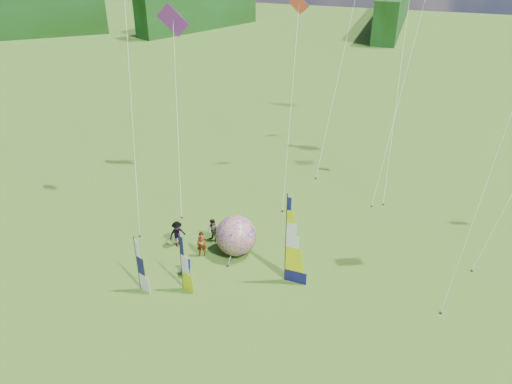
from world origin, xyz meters
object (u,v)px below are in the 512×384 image
(bol_inflatable, at_px, (236,236))
(spectator_b, at_px, (213,231))
(spectator_a, at_px, (202,244))
(side_banner_far, at_px, (137,264))
(side_banner_left, at_px, (181,263))
(spectator_d, at_px, (234,230))
(kite_whale, at_px, (401,67))
(camp_chair, at_px, (185,269))
(spectator_c, at_px, (177,234))
(feather_banner_main, at_px, (286,240))

(bol_inflatable, relative_size, spectator_b, 1.57)
(spectator_a, xyz_separation_m, spectator_b, (0.03, 1.71, -0.03))
(side_banner_far, height_order, bol_inflatable, side_banner_far)
(side_banner_left, bearing_deg, spectator_a, 113.92)
(spectator_d, bearing_deg, side_banner_left, 98.92)
(side_banner_far, height_order, spectator_b, side_banner_far)
(side_banner_left, distance_m, kite_whale, 22.57)
(spectator_d, bearing_deg, camp_chair, 91.35)
(spectator_b, bearing_deg, kite_whale, 81.76)
(spectator_c, xyz_separation_m, spectator_d, (3.30, 1.51, 0.04))
(side_banner_far, relative_size, spectator_c, 1.96)
(spectator_b, height_order, kite_whale, kite_whale)
(spectator_a, bearing_deg, spectator_d, 34.61)
(side_banner_far, height_order, kite_whale, kite_whale)
(camp_chair, bearing_deg, side_banner_far, -148.76)
(spectator_d, bearing_deg, kite_whale, -101.05)
(kite_whale, bearing_deg, spectator_a, -134.63)
(spectator_a, bearing_deg, kite_whale, 36.12)
(feather_banner_main, height_order, spectator_a, feather_banner_main)
(spectator_c, bearing_deg, spectator_a, -68.99)
(side_banner_far, height_order, camp_chair, side_banner_far)
(side_banner_far, height_order, spectator_c, side_banner_far)
(spectator_a, xyz_separation_m, kite_whale, (9.90, 15.86, 8.01))
(feather_banner_main, bearing_deg, camp_chair, -161.20)
(side_banner_far, xyz_separation_m, camp_chair, (1.93, 1.91, -1.24))
(spectator_c, height_order, spectator_d, spectator_d)
(side_banner_left, bearing_deg, side_banner_far, -140.82)
(spectator_a, xyz_separation_m, spectator_d, (1.36, 2.05, 0.08))
(spectator_b, bearing_deg, side_banner_far, -83.16)
(bol_inflatable, distance_m, kite_whale, 18.50)
(bol_inflatable, xyz_separation_m, camp_chair, (-2.06, -3.16, -0.79))
(spectator_a, bearing_deg, side_banner_far, -138.54)
(feather_banner_main, distance_m, side_banner_left, 5.99)
(spectator_b, bearing_deg, spectator_a, -64.49)
(spectator_d, bearing_deg, bol_inflatable, 138.62)
(side_banner_left, bearing_deg, bol_inflatable, 88.05)
(side_banner_far, distance_m, spectator_c, 4.72)
(feather_banner_main, height_order, side_banner_far, feather_banner_main)
(side_banner_far, bearing_deg, spectator_b, 89.02)
(spectator_d, distance_m, kite_whale, 18.07)
(side_banner_far, xyz_separation_m, spectator_a, (2.06, 4.10, -0.89))
(camp_chair, bearing_deg, spectator_c, 110.03)
(bol_inflatable, bearing_deg, side_banner_far, -128.17)
(side_banner_far, xyz_separation_m, spectator_d, (3.42, 6.16, -0.81))
(spectator_c, bearing_deg, side_banner_left, -113.67)
(side_banner_far, bearing_deg, bol_inflatable, 70.67)
(kite_whale, bearing_deg, side_banner_left, -129.41)
(feather_banner_main, height_order, spectator_c, feather_banner_main)
(feather_banner_main, bearing_deg, spectator_a, 176.98)
(feather_banner_main, bearing_deg, bol_inflatable, 159.39)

